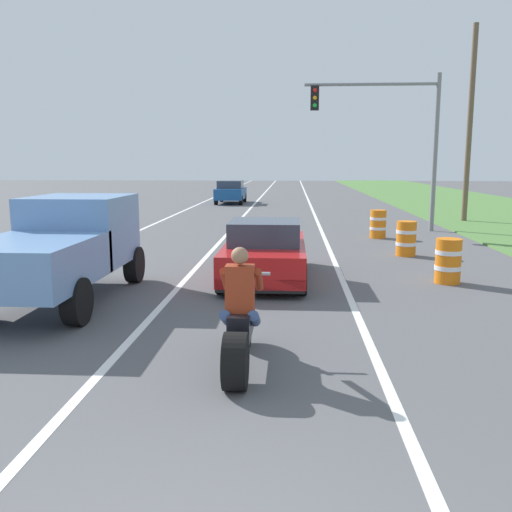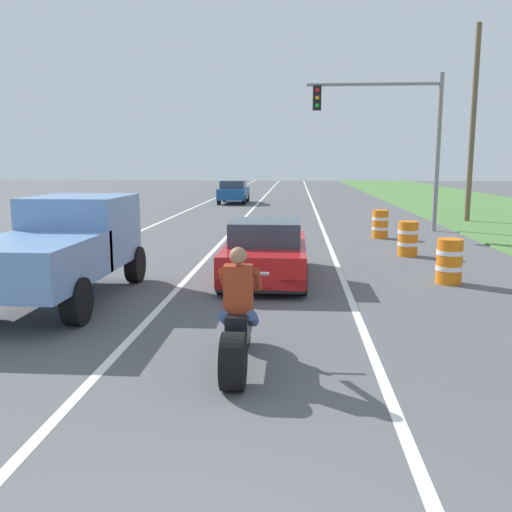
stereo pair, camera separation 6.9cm
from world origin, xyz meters
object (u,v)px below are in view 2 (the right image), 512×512
Objects in this scene: construction_barrel_nearest at (449,261)px; construction_barrel_far at (380,224)px; pickup_truck_left_lane_light_blue at (64,244)px; traffic_light_mast_near at (396,126)px; construction_barrel_mid at (408,239)px; sports_car_red at (266,252)px; distant_car_far_ahead at (234,192)px; motorcycle_with_rider at (239,326)px.

construction_barrel_nearest and construction_barrel_far have the same top height.
pickup_truck_left_lane_light_blue is 0.80× the size of traffic_light_mast_near.
pickup_truck_left_lane_light_blue is 9.62m from construction_barrel_mid.
sports_car_red is 4.30× the size of construction_barrel_far.
distant_car_far_ahead is at bearing 113.28° from construction_barrel_far.
pickup_truck_left_lane_light_blue reaches higher than motorcycle_with_rider.
pickup_truck_left_lane_light_blue reaches higher than construction_barrel_nearest.
motorcycle_with_rider is 0.37× the size of traffic_light_mast_near.
construction_barrel_mid is 3.78m from construction_barrel_far.
traffic_light_mast_near is (8.27, 11.75, 2.93)m from pickup_truck_left_lane_light_blue.
construction_barrel_far is at bearing 51.89° from pickup_truck_left_lane_light_blue.
motorcycle_with_rider is 6.91m from construction_barrel_nearest.
traffic_light_mast_near is 10.30m from construction_barrel_nearest.
construction_barrel_mid is at bearing -86.54° from construction_barrel_far.
motorcycle_with_rider is at bearing -42.64° from pickup_truck_left_lane_light_blue.
sports_car_red is 4.30× the size of construction_barrel_mid.
construction_barrel_mid is at bearing 36.75° from pickup_truck_left_lane_light_blue.
motorcycle_with_rider is 0.55× the size of distant_car_far_ahead.
construction_barrel_far is at bearing 93.46° from construction_barrel_mid.
traffic_light_mast_near is at bearing 64.71° from sports_car_red.
pickup_truck_left_lane_light_blue is (-3.75, 3.45, 0.51)m from motorcycle_with_rider.
motorcycle_with_rider reaches higher than sports_car_red.
construction_barrel_mid is 21.56m from distant_car_far_ahead.
distant_car_far_ahead is at bearing 109.87° from construction_barrel_mid.
motorcycle_with_rider is 13.49m from construction_barrel_far.
construction_barrel_nearest is at bearing -86.80° from construction_barrel_far.
construction_barrel_nearest is 7.44m from construction_barrel_far.
construction_barrel_nearest is at bearing -87.08° from construction_barrel_mid.
motorcycle_with_rider is 2.21× the size of construction_barrel_nearest.
motorcycle_with_rider is 2.21× the size of construction_barrel_far.
motorcycle_with_rider reaches higher than construction_barrel_mid.
construction_barrel_mid is 0.25× the size of distant_car_far_ahead.
traffic_light_mast_near reaches higher than pickup_truck_left_lane_light_blue.
construction_barrel_nearest is (-0.39, -9.66, -3.53)m from traffic_light_mast_near.
motorcycle_with_rider is 10.00m from construction_barrel_mid.
construction_barrel_mid is 1.00× the size of construction_barrel_far.
motorcycle_with_rider is 0.46× the size of pickup_truck_left_lane_light_blue.
pickup_truck_left_lane_light_blue reaches higher than construction_barrel_far.
construction_barrel_far is 0.25× the size of distant_car_far_ahead.
motorcycle_with_rider reaches higher than construction_barrel_far.
motorcycle_with_rider reaches higher than distant_car_far_ahead.
construction_barrel_nearest is at bearing -92.31° from traffic_light_mast_near.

